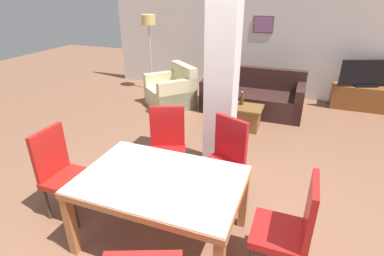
% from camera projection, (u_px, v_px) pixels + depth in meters
% --- Properties ---
extents(ground_plane, '(18.00, 18.00, 0.00)m').
position_uv_depth(ground_plane, '(163.00, 237.00, 3.08)').
color(ground_plane, brown).
extents(back_wall, '(7.20, 0.09, 2.70)m').
position_uv_depth(back_wall, '(258.00, 36.00, 6.76)').
color(back_wall, silver).
rests_on(back_wall, ground_plane).
extents(divider_pillar, '(0.37, 0.36, 2.70)m').
position_uv_depth(divider_pillar, '(222.00, 74.00, 3.74)').
color(divider_pillar, silver).
rests_on(divider_pillar, ground_plane).
extents(dining_table, '(1.52, 1.04, 0.73)m').
position_uv_depth(dining_table, '(161.00, 191.00, 2.84)').
color(dining_table, '#A7663C').
rests_on(dining_table, ground_plane).
extents(dining_chair_head_left, '(0.46, 0.46, 1.01)m').
position_uv_depth(dining_chair_head_left, '(62.00, 170.00, 3.24)').
color(dining_chair_head_left, '#B41D18').
rests_on(dining_chair_head_left, ground_plane).
extents(dining_chair_head_right, '(0.46, 0.46, 1.01)m').
position_uv_depth(dining_chair_head_right, '(291.00, 226.00, 2.47)').
color(dining_chair_head_right, '#B21B1A').
rests_on(dining_chair_head_right, ground_plane).
extents(dining_chair_far_right, '(0.60, 0.60, 1.01)m').
position_uv_depth(dining_chair_far_right, '(224.00, 157.00, 3.48)').
color(dining_chair_far_right, '#B2171C').
rests_on(dining_chair_far_right, ground_plane).
extents(dining_chair_far_left, '(0.60, 0.60, 1.01)m').
position_uv_depth(dining_chair_far_left, '(167.00, 144.00, 3.77)').
color(dining_chair_far_left, '#AF1616').
rests_on(dining_chair_far_left, ground_plane).
extents(sofa, '(1.98, 0.90, 0.85)m').
position_uv_depth(sofa, '(252.00, 97.00, 6.15)').
color(sofa, '#351E1C').
rests_on(sofa, ground_plane).
extents(armchair, '(1.23, 1.23, 0.87)m').
position_uv_depth(armchair, '(172.00, 92.00, 6.42)').
color(armchair, beige).
rests_on(armchair, ground_plane).
extents(coffee_table, '(0.58, 0.48, 0.42)m').
position_uv_depth(coffee_table, '(245.00, 117.00, 5.39)').
color(coffee_table, brown).
rests_on(coffee_table, ground_plane).
extents(bottle, '(0.08, 0.08, 0.24)m').
position_uv_depth(bottle, '(242.00, 100.00, 5.37)').
color(bottle, '#4C2D14').
rests_on(bottle, coffee_table).
extents(tv_stand, '(1.19, 0.40, 0.50)m').
position_uv_depth(tv_stand, '(362.00, 98.00, 6.25)').
color(tv_stand, brown).
rests_on(tv_stand, ground_plane).
extents(tv_screen, '(1.06, 0.47, 0.54)m').
position_uv_depth(tv_screen, '(368.00, 74.00, 6.03)').
color(tv_screen, black).
rests_on(tv_screen, tv_stand).
extents(floor_lamp, '(0.32, 0.32, 1.78)m').
position_uv_depth(floor_lamp, '(149.00, 27.00, 6.94)').
color(floor_lamp, '#B7B7BC').
rests_on(floor_lamp, ground_plane).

